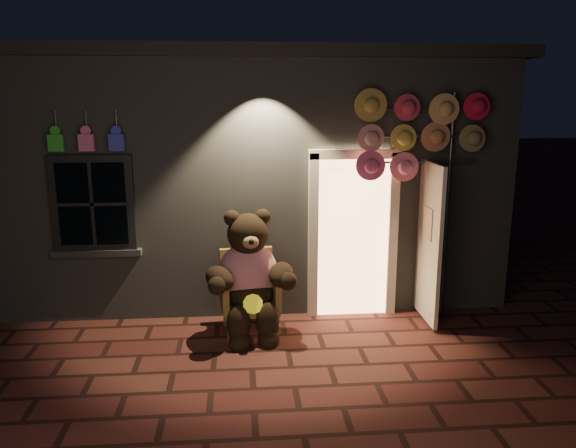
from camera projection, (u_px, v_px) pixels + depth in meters
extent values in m
plane|color=#52271F|center=(252.00, 369.00, 5.99)|extent=(60.00, 60.00, 0.00)
cube|color=slate|center=(245.00, 167.00, 9.50)|extent=(7.00, 5.00, 3.30)
cube|color=black|center=(244.00, 61.00, 9.10)|extent=(7.30, 5.30, 0.16)
cube|color=black|center=(93.00, 203.00, 6.90)|extent=(1.00, 0.10, 1.20)
cube|color=black|center=(93.00, 204.00, 6.87)|extent=(0.82, 0.06, 1.02)
cube|color=slate|center=(97.00, 253.00, 7.04)|extent=(1.10, 0.14, 0.08)
cube|color=#FAB270|center=(352.00, 237.00, 7.30)|extent=(0.92, 0.10, 2.10)
cube|color=beige|center=(313.00, 238.00, 7.22)|extent=(0.12, 0.12, 2.20)
cube|color=beige|center=(392.00, 237.00, 7.30)|extent=(0.12, 0.12, 2.20)
cube|color=beige|center=(355.00, 154.00, 7.02)|extent=(1.16, 0.12, 0.12)
cube|color=beige|center=(429.00, 243.00, 7.01)|extent=(0.05, 0.80, 2.00)
cube|color=green|center=(56.00, 143.00, 6.62)|extent=(0.18, 0.07, 0.20)
cylinder|color=#59595E|center=(56.00, 121.00, 6.62)|extent=(0.02, 0.02, 0.25)
cube|color=#D25694|center=(87.00, 143.00, 6.65)|extent=(0.18, 0.07, 0.20)
cylinder|color=#59595E|center=(86.00, 121.00, 6.65)|extent=(0.02, 0.02, 0.25)
cube|color=#3034A8|center=(117.00, 142.00, 6.68)|extent=(0.18, 0.07, 0.20)
cylinder|color=#59595E|center=(116.00, 121.00, 6.68)|extent=(0.02, 0.02, 0.25)
cube|color=olive|center=(250.00, 306.00, 6.84)|extent=(0.72, 0.68, 0.09)
cube|color=olive|center=(246.00, 273.00, 7.03)|extent=(0.66, 0.15, 0.65)
cube|color=olive|center=(224.00, 293.00, 6.72)|extent=(0.14, 0.57, 0.37)
cube|color=olive|center=(275.00, 290.00, 6.84)|extent=(0.14, 0.57, 0.37)
cylinder|color=olive|center=(229.00, 331.00, 6.58)|extent=(0.05, 0.05, 0.30)
cylinder|color=olive|center=(276.00, 327.00, 6.69)|extent=(0.05, 0.05, 0.30)
cylinder|color=olive|center=(225.00, 314.00, 7.08)|extent=(0.05, 0.05, 0.30)
cylinder|color=olive|center=(269.00, 311.00, 7.19)|extent=(0.05, 0.05, 0.30)
ellipsoid|color=red|center=(248.00, 273.00, 6.80)|extent=(0.79, 0.66, 0.76)
ellipsoid|color=black|center=(249.00, 293.00, 6.77)|extent=(0.65, 0.57, 0.36)
sphere|color=black|center=(248.00, 234.00, 6.64)|extent=(0.54, 0.54, 0.49)
sphere|color=black|center=(232.00, 218.00, 6.59)|extent=(0.19, 0.19, 0.19)
sphere|color=black|center=(263.00, 217.00, 6.66)|extent=(0.19, 0.19, 0.19)
ellipsoid|color=#987545|center=(251.00, 242.00, 6.43)|extent=(0.21, 0.16, 0.15)
ellipsoid|color=black|center=(219.00, 278.00, 6.50)|extent=(0.47, 0.57, 0.28)
ellipsoid|color=black|center=(281.00, 275.00, 6.64)|extent=(0.39, 0.55, 0.28)
ellipsoid|color=black|center=(239.00, 324.00, 6.49)|extent=(0.28, 0.28, 0.47)
ellipsoid|color=black|center=(268.00, 322.00, 6.56)|extent=(0.28, 0.28, 0.47)
sphere|color=black|center=(240.00, 342.00, 6.47)|extent=(0.26, 0.26, 0.26)
sphere|color=black|center=(269.00, 339.00, 6.54)|extent=(0.26, 0.26, 0.26)
cylinder|color=yellow|center=(253.00, 304.00, 6.47)|extent=(0.24, 0.12, 0.23)
cylinder|color=#59595E|center=(447.00, 207.00, 7.21)|extent=(0.04, 0.04, 2.89)
cylinder|color=#59595E|center=(429.00, 110.00, 6.89)|extent=(1.28, 0.03, 0.03)
cylinder|color=#59595E|center=(427.00, 136.00, 6.96)|extent=(1.28, 0.03, 0.03)
cylinder|color=#59595E|center=(426.00, 162.00, 7.03)|extent=(1.28, 0.03, 0.03)
cylinder|color=#AB893B|center=(371.00, 106.00, 6.76)|extent=(0.36, 0.11, 0.37)
cylinder|color=#D33755|center=(406.00, 106.00, 6.76)|extent=(0.36, 0.11, 0.37)
cylinder|color=tan|center=(442.00, 106.00, 6.77)|extent=(0.36, 0.11, 0.37)
cylinder|color=red|center=(474.00, 106.00, 6.86)|extent=(0.36, 0.11, 0.37)
cylinder|color=#D0878B|center=(371.00, 137.00, 6.81)|extent=(0.36, 0.11, 0.37)
cylinder|color=gold|center=(406.00, 137.00, 6.82)|extent=(0.36, 0.11, 0.37)
cylinder|color=tan|center=(438.00, 137.00, 6.91)|extent=(0.36, 0.11, 0.37)
cylinder|color=olive|center=(473.00, 137.00, 6.92)|extent=(0.36, 0.11, 0.37)
cylinder|color=#EB5D93|center=(370.00, 168.00, 6.87)|extent=(0.36, 0.11, 0.37)
cylinder|color=pink|center=(403.00, 167.00, 6.96)|extent=(0.36, 0.11, 0.37)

